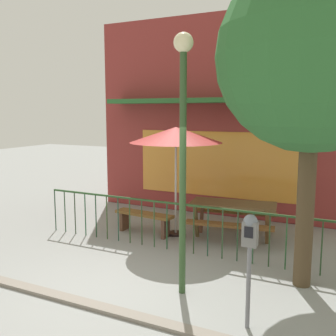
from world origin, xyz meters
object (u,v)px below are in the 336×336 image
at_px(patio_bench, 144,218).
at_px(picnic_table_left, 233,210).
at_px(parking_meter_near, 250,241).
at_px(street_lamp, 183,127).
at_px(patio_umbrella, 176,135).
at_px(street_tree, 313,56).

bearing_deg(patio_bench, picnic_table_left, 17.21).
bearing_deg(parking_meter_near, street_lamp, 155.41).
height_order(patio_umbrella, street_tree, street_tree).
height_order(picnic_table_left, patio_umbrella, patio_umbrella).
height_order(patio_bench, street_lamp, street_lamp).
height_order(patio_umbrella, street_lamp, street_lamp).
relative_size(picnic_table_left, parking_meter_near, 1.34).
height_order(picnic_table_left, patio_bench, picnic_table_left).
relative_size(picnic_table_left, patio_umbrella, 0.83).
bearing_deg(picnic_table_left, street_lamp, -88.80).
height_order(picnic_table_left, street_lamp, street_lamp).
bearing_deg(street_tree, patio_bench, 161.47).
distance_m(patio_bench, street_tree, 4.87).
xyz_separation_m(picnic_table_left, street_tree, (1.65, -1.76, 2.90)).
relative_size(patio_umbrella, street_lamp, 0.63).
bearing_deg(patio_umbrella, picnic_table_left, 15.98).
height_order(picnic_table_left, street_tree, street_tree).
bearing_deg(street_lamp, patio_bench, 130.60).
xyz_separation_m(patio_umbrella, patio_bench, (-0.67, -0.23, -1.85)).
bearing_deg(patio_umbrella, street_lamp, -63.15).
height_order(parking_meter_near, street_tree, street_tree).
bearing_deg(street_tree, street_lamp, -146.22).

